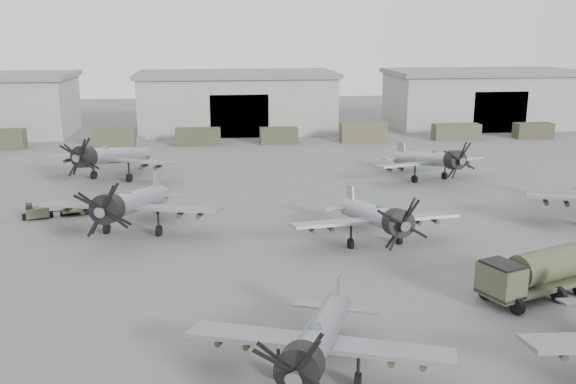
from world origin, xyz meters
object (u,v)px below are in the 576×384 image
aircraft_near_1 (317,339)px  aircraft_mid_1 (130,203)px  aircraft_mid_2 (377,217)px  fuel_tanker (535,272)px  aircraft_far_1 (432,160)px  tug_trailer (56,211)px  aircraft_far_0 (109,156)px

aircraft_near_1 → aircraft_mid_1: (-10.23, 21.90, 0.34)m
aircraft_mid_2 → fuel_tanker: (6.63, -9.64, -0.62)m
aircraft_mid_1 → aircraft_mid_2: aircraft_mid_1 is taller
aircraft_far_1 → tug_trailer: aircraft_far_1 is taller
aircraft_near_1 → tug_trailer: aircraft_near_1 is taller
aircraft_near_1 → aircraft_mid_1: bearing=135.4°
tug_trailer → aircraft_far_0: bearing=62.3°
aircraft_mid_1 → fuel_tanker: bearing=-16.3°
aircraft_mid_2 → aircraft_far_1: (10.47, 18.87, 0.01)m
aircraft_near_1 → aircraft_far_0: (-14.39, 40.11, 0.37)m
aircraft_mid_2 → aircraft_far_0: (-21.40, 22.91, 0.29)m
aircraft_far_0 → fuel_tanker: (28.03, -32.54, -0.91)m
aircraft_far_1 → aircraft_near_1: bearing=-132.9°
aircraft_far_0 → aircraft_far_1: 32.13m
aircraft_far_0 → tug_trailer: 12.96m
aircraft_far_0 → aircraft_far_1: size_ratio=1.10×
aircraft_near_1 → aircraft_mid_2: size_ratio=0.95×
aircraft_mid_2 → tug_trailer: bearing=149.1°
aircraft_mid_2 → fuel_tanker: bearing=-63.0°
aircraft_near_1 → aircraft_mid_1: size_ratio=0.85×
aircraft_near_1 → aircraft_mid_2: (7.01, 17.21, 0.08)m
aircraft_mid_1 → aircraft_mid_2: (17.25, -4.69, -0.25)m
fuel_tanker → tug_trailer: size_ratio=1.14×
aircraft_mid_1 → tug_trailer: bearing=154.4°
aircraft_mid_2 → aircraft_far_0: 31.35m
aircraft_near_1 → tug_trailer: (-16.90, 27.55, -1.61)m
aircraft_far_1 → tug_trailer: bearing=176.9°
aircraft_near_1 → fuel_tanker: 15.61m
tug_trailer → aircraft_far_1: bearing=-2.5°
aircraft_far_0 → aircraft_far_1: aircraft_far_0 is taller
aircraft_near_1 → aircraft_mid_2: aircraft_mid_2 is taller
aircraft_mid_1 → fuel_tanker: 27.86m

